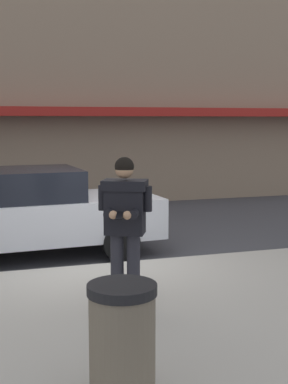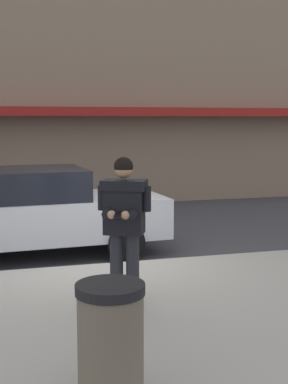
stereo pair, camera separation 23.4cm
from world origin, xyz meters
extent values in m
plane|color=#3D3D42|center=(0.00, 0.00, 0.00)|extent=(80.00, 80.00, 0.00)
cube|color=#A8A399|center=(1.00, -2.85, 0.07)|extent=(32.00, 5.30, 0.14)
cube|color=silver|center=(1.00, 0.05, 0.00)|extent=(28.00, 0.12, 0.01)
cube|color=maroon|center=(1.00, 6.15, 2.60)|extent=(26.60, 0.70, 0.24)
cube|color=silver|center=(-0.80, 1.14, 0.67)|extent=(4.59, 2.07, 0.70)
cube|color=black|center=(-0.98, 1.13, 1.28)|extent=(2.16, 1.75, 0.52)
cylinder|color=black|center=(0.55, 2.07, 0.32)|extent=(0.65, 0.26, 0.64)
cylinder|color=black|center=(0.64, 0.36, 0.32)|extent=(0.65, 0.26, 0.64)
cylinder|color=#23232B|center=(0.12, -2.16, 0.58)|extent=(0.16, 0.16, 0.88)
cylinder|color=#23232B|center=(-0.06, -2.07, 0.58)|extent=(0.16, 0.16, 0.88)
cube|color=black|center=(0.03, -2.12, 1.34)|extent=(0.55, 0.47, 0.64)
cube|color=black|center=(0.03, -2.12, 1.61)|extent=(0.62, 0.53, 0.12)
cylinder|color=black|center=(0.27, -2.24, 1.45)|extent=(0.11, 0.11, 0.30)
cylinder|color=black|center=(0.09, -2.33, 1.30)|extent=(0.22, 0.31, 0.10)
sphere|color=tan|center=(-0.03, -2.42, 1.30)|extent=(0.10, 0.10, 0.10)
cylinder|color=black|center=(-0.21, -2.00, 1.45)|extent=(0.11, 0.11, 0.30)
cylinder|color=black|center=(-0.17, -2.20, 1.30)|extent=(0.22, 0.31, 0.10)
sphere|color=tan|center=(-0.17, -2.35, 1.30)|extent=(0.10, 0.10, 0.10)
cube|color=black|center=(-0.12, -2.42, 1.30)|extent=(0.13, 0.16, 0.07)
sphere|color=tan|center=(0.02, -2.14, 1.80)|extent=(0.22, 0.22, 0.22)
sphere|color=black|center=(0.02, -2.14, 1.83)|extent=(0.23, 0.23, 0.23)
cylinder|color=#665B4C|center=(-0.61, -4.34, 0.59)|extent=(0.52, 0.52, 0.90)
cylinder|color=black|center=(-0.61, -4.34, 1.08)|extent=(0.55, 0.55, 0.08)
camera|label=1|loc=(-1.66, -8.18, 2.37)|focal=50.00mm
camera|label=2|loc=(-1.43, -8.24, 2.37)|focal=50.00mm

